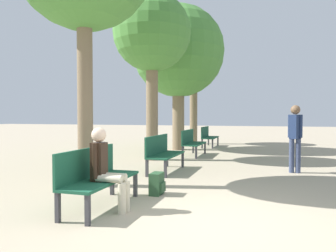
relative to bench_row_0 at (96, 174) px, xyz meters
name	(u,v)px	position (x,y,z in m)	size (l,w,h in m)	color
ground_plane	(211,225)	(1.83, -0.31, -0.51)	(80.00, 80.00, 0.00)	tan
bench_row_0	(96,174)	(0.00, 0.00, 0.00)	(0.53, 1.67, 0.91)	#195138
bench_row_1	(162,151)	(0.00, 3.35, 0.00)	(0.53, 1.67, 0.91)	#195138
bench_row_2	(192,141)	(0.00, 6.71, 0.00)	(0.53, 1.67, 0.91)	#195138
bench_row_3	(208,135)	(0.00, 10.06, 0.00)	(0.53, 1.67, 0.91)	#195138
tree_row_1	(152,35)	(-0.97, 5.32, 3.44)	(2.46, 2.46, 5.26)	#7A664C
tree_row_2	(178,52)	(-0.97, 8.53, 3.49)	(3.74, 3.74, 5.91)	#7A664C
tree_row_3	(194,66)	(-0.97, 11.46, 3.32)	(2.33, 2.33, 5.08)	#7A664C
person_seated	(106,167)	(0.24, -0.13, 0.15)	(0.57, 0.32, 1.24)	beige
backpack	(157,184)	(0.65, 1.03, -0.32)	(0.23, 0.33, 0.39)	#284C2D
pedestrian_near	(295,134)	(3.18, 4.12, 0.44)	(0.34, 0.30, 1.67)	#384260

